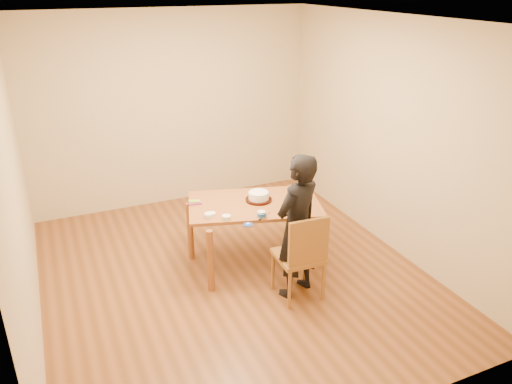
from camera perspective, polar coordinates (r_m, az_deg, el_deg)
name	(u,v)px	position (r m, az deg, el deg)	size (l,w,h in m)	color
room_shell	(219,150)	(5.37, -4.25, 4.78)	(4.00, 4.50, 2.70)	brown
dining_table	(254,204)	(5.54, -0.21, -1.42)	(1.44, 0.86, 0.04)	brown
dining_chair	(298,256)	(5.12, 4.86, -7.32)	(0.44, 0.44, 0.04)	brown
cake_plate	(259,200)	(5.59, 0.31, -0.88)	(0.30, 0.30, 0.02)	red
cake	(259,196)	(5.57, 0.31, -0.43)	(0.23, 0.23, 0.07)	white
frosting_dome	(259,192)	(5.55, 0.31, 0.03)	(0.22, 0.22, 0.03)	white
frosting_tub	(262,214)	(5.19, 0.64, -2.58)	(0.08, 0.08, 0.07)	white
frosting_lid	(248,225)	(5.05, -0.91, -3.75)	(0.10, 0.10, 0.01)	navy
frosting_dollop	(248,223)	(5.05, -0.91, -3.62)	(0.04, 0.04, 0.02)	white
ramekin_green	(226,217)	(5.17, -3.41, -2.92)	(0.09, 0.09, 0.04)	white
ramekin_yellow	(209,215)	(5.23, -5.42, -2.67)	(0.09, 0.09, 0.04)	white
ramekin_multi	(212,214)	(5.25, -5.08, -2.57)	(0.08, 0.08, 0.04)	white
candy_box_pink	(195,203)	(5.54, -6.97, -1.27)	(0.15, 0.07, 0.02)	#C02D90
candy_box_green	(194,201)	(5.54, -7.05, -1.07)	(0.12, 0.06, 0.02)	green
spatula	(263,218)	(5.20, 0.76, -2.95)	(0.14, 0.01, 0.01)	black
person	(297,227)	(5.00, 4.74, -3.97)	(0.56, 0.37, 1.53)	black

